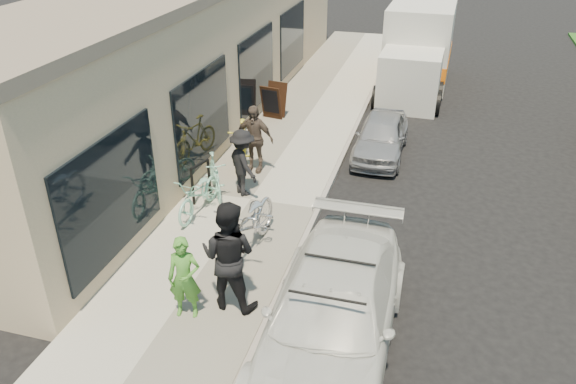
# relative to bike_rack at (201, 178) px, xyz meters

# --- Properties ---
(ground) EXTENTS (120.00, 120.00, 0.00)m
(ground) POSITION_rel_bike_rack_xyz_m (3.06, -2.71, -0.69)
(ground) COLOR black
(ground) RESTS_ON ground
(sidewalk) EXTENTS (3.00, 34.00, 0.15)m
(sidewalk) POSITION_rel_bike_rack_xyz_m (1.06, 0.29, -0.62)
(sidewalk) COLOR #A6A295
(sidewalk) RESTS_ON ground
(curb) EXTENTS (0.12, 34.00, 0.13)m
(curb) POSITION_rel_bike_rack_xyz_m (2.61, 0.29, -0.63)
(curb) COLOR gray
(curb) RESTS_ON ground
(storefront) EXTENTS (3.60, 20.00, 4.22)m
(storefront) POSITION_rel_bike_rack_xyz_m (-2.18, 5.28, 1.43)
(storefront) COLOR #C8AE8B
(storefront) RESTS_ON ground
(bike_rack) EXTENTS (0.22, 0.62, 0.90)m
(bike_rack) POSITION_rel_bike_rack_xyz_m (0.00, 0.00, 0.00)
(bike_rack) COLOR black
(bike_rack) RESTS_ON sidewalk
(sandwich_board) EXTENTS (0.73, 0.74, 1.03)m
(sandwich_board) POSITION_rel_bike_rack_xyz_m (0.07, 5.32, -0.01)
(sandwich_board) COLOR black
(sandwich_board) RESTS_ON sidewalk
(sedan_white) EXTENTS (1.97, 4.78, 1.42)m
(sedan_white) POSITION_rel_bike_rack_xyz_m (3.74, -3.64, -0.00)
(sedan_white) COLOR silver
(sedan_white) RESTS_ON ground
(sedan_silver) EXTENTS (1.29, 3.18, 1.08)m
(sedan_silver) POSITION_rel_bike_rack_xyz_m (3.52, 3.81, -0.15)
(sedan_silver) COLOR #9D9DA3
(sedan_silver) RESTS_ON ground
(moving_truck) EXTENTS (2.28, 5.82, 2.84)m
(moving_truck) POSITION_rel_bike_rack_xyz_m (3.94, 10.10, 0.57)
(moving_truck) COLOR beige
(moving_truck) RESTS_ON ground
(tandem_bike) EXTENTS (0.95, 2.38, 1.23)m
(tandem_bike) POSITION_rel_bike_rack_xyz_m (1.76, -1.73, 0.07)
(tandem_bike) COLOR silver
(tandem_bike) RESTS_ON sidewalk
(woman_rider) EXTENTS (0.59, 0.45, 1.46)m
(woman_rider) POSITION_rel_bike_rack_xyz_m (1.32, -3.66, 0.19)
(woman_rider) COLOR #478E2F
(woman_rider) RESTS_ON sidewalk
(man_standing) EXTENTS (0.99, 0.79, 1.95)m
(man_standing) POSITION_rel_bike_rack_xyz_m (1.92, -3.21, 0.43)
(man_standing) COLOR black
(man_standing) RESTS_ON sidewalk
(cruiser_bike_a) EXTENTS (1.14, 1.52, 0.91)m
(cruiser_bike_a) POSITION_rel_bike_rack_xyz_m (0.19, 0.34, -0.09)
(cruiser_bike_a) COLOR #90D7BE
(cruiser_bike_a) RESTS_ON sidewalk
(cruiser_bike_b) EXTENTS (0.73, 1.78, 0.92)m
(cruiser_bike_b) POSITION_rel_bike_rack_xyz_m (0.20, -0.55, -0.09)
(cruiser_bike_b) COLOR #90D7BE
(cruiser_bike_b) RESTS_ON sidewalk
(cruiser_bike_c) EXTENTS (0.87, 1.86, 1.08)m
(cruiser_bike_c) POSITION_rel_bike_rack_xyz_m (0.24, 1.99, -0.00)
(cruiser_bike_c) COLOR yellow
(cruiser_bike_c) RESTS_ON sidewalk
(bystander_a) EXTENTS (1.13, 1.11, 1.56)m
(bystander_a) POSITION_rel_bike_rack_xyz_m (0.82, 0.50, 0.24)
(bystander_a) COLOR black
(bystander_a) RESTS_ON sidewalk
(bystander_b) EXTENTS (1.01, 0.47, 1.69)m
(bystander_b) POSITION_rel_bike_rack_xyz_m (0.67, 1.73, 0.30)
(bystander_b) COLOR #504239
(bystander_b) RESTS_ON sidewalk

